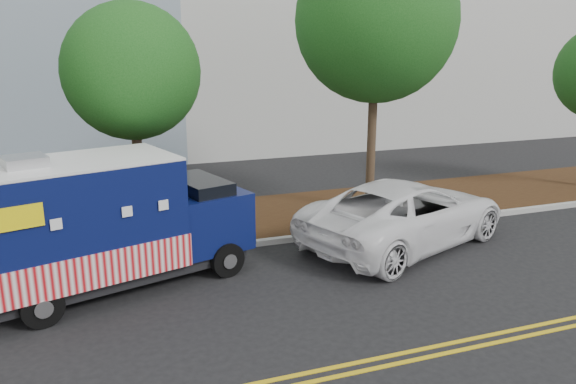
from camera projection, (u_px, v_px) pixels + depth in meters
name	position (u px, v px, depth m)	size (l,w,h in m)	color
ground	(192.00, 276.00, 12.71)	(120.00, 120.00, 0.00)	black
curb	(182.00, 252.00, 13.96)	(120.00, 0.18, 0.15)	#9E9E99
mulch_strip	(170.00, 227.00, 15.87)	(120.00, 4.00, 0.15)	black
tree_b	(132.00, 72.00, 14.15)	(3.46, 3.46, 6.15)	#38281C
tree_c	(376.00, 21.00, 15.74)	(4.60, 4.60, 8.01)	#38281C
sign_post	(141.00, 206.00, 13.91)	(0.06, 0.06, 2.40)	#473828
food_truck	(103.00, 227.00, 11.76)	(6.15, 3.65, 3.06)	black
white_car	(406.00, 213.00, 14.56)	(2.81, 6.10, 1.70)	white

